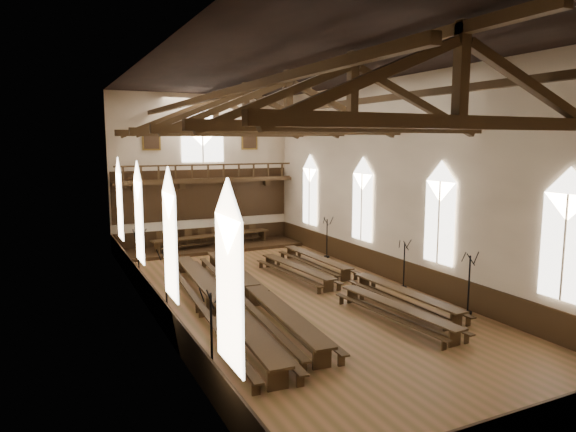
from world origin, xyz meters
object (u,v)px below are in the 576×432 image
object	(u,v)px
refectory_row_d	(355,275)
candelabrum_left_mid	(167,298)
refectory_row_a	(217,299)
refectory_row_c	(340,287)
high_table	(213,237)
candelabrum_right_mid	(404,274)
candelabrum_left_near	(212,352)
refectory_row_b	(254,290)
candelabrum_right_near	(468,295)
dais	(213,248)
candelabrum_left_far	(139,265)
candelabrum_right_far	(327,245)

from	to	relation	value
refectory_row_d	candelabrum_left_mid	bearing A→B (deg)	-174.97
refectory_row_a	refectory_row_c	distance (m)	5.64
high_table	candelabrum_right_mid	xyz separation A→B (m)	(5.47, -12.53, -0.13)
refectory_row_c	candelabrum_left_near	bearing A→B (deg)	-145.04
high_table	candelabrum_left_mid	bearing A→B (deg)	-115.37
refectory_row_a	candelabrum_left_mid	distance (m)	1.99
refectory_row_a	refectory_row_c	size ratio (longest dim) A/B	1.09
refectory_row_a	refectory_row_b	distance (m)	1.94
refectory_row_a	high_table	bearing A→B (deg)	73.14
high_table	candelabrum_right_mid	distance (m)	13.67
refectory_row_c	high_table	size ratio (longest dim) A/B	1.71
candelabrum_right_near	refectory_row_a	bearing A→B (deg)	153.69
dais	candelabrum_left_far	distance (m)	8.01
candelabrum_left_near	candelabrum_left_far	size ratio (longest dim) A/B	1.07
high_table	candelabrum_left_far	distance (m)	7.98
high_table	candelabrum_right_near	size ratio (longest dim) A/B	3.16
refectory_row_b	candelabrum_left_mid	bearing A→B (deg)	-174.88
high_table	candelabrum_right_mid	bearing A→B (deg)	-66.42
dais	candelabrum_right_near	distance (m)	17.51
candelabrum_left_near	candelabrum_right_near	world-z (taller)	candelabrum_left_near
candelabrum_left_mid	candelabrum_right_near	bearing A→B (deg)	-23.17
refectory_row_c	candelabrum_right_near	world-z (taller)	candelabrum_right_near
refectory_row_a	refectory_row_b	size ratio (longest dim) A/B	1.01
refectory_row_d	candelabrum_left_far	distance (m)	10.76
refectory_row_a	candelabrum_left_near	distance (m)	5.99
refectory_row_b	refectory_row_d	xyz separation A→B (m)	(5.48, 0.48, -0.06)
refectory_row_d	refectory_row_b	bearing A→B (deg)	-175.04
candelabrum_left_near	candelabrum_right_far	bearing A→B (deg)	48.40
refectory_row_d	candelabrum_left_near	bearing A→B (deg)	-144.21
refectory_row_b	candelabrum_left_mid	distance (m)	3.85
refectory_row_b	candelabrum_left_far	bearing A→B (deg)	123.01
dais	candelabrum_right_near	xyz separation A→B (m)	(5.47, -16.63, 0.67)
refectory_row_b	candelabrum_left_mid	world-z (taller)	candelabrum_left_mid
refectory_row_b	candelabrum_left_mid	size ratio (longest dim) A/B	5.29
refectory_row_a	candelabrum_left_far	xyz separation A→B (m)	(-1.96, 6.46, 0.21)
candelabrum_right_near	candelabrum_right_mid	distance (m)	4.10
refectory_row_a	candelabrum_left_far	world-z (taller)	candelabrum_left_far
candelabrum_right_mid	candelabrum_left_near	bearing A→B (deg)	-154.77
dais	candelabrum_left_near	size ratio (longest dim) A/B	4.08
refectory_row_b	refectory_row_d	world-z (taller)	refectory_row_b
dais	candelabrum_left_mid	bearing A→B (deg)	-115.37
refectory_row_d	candelabrum_left_mid	size ratio (longest dim) A/B	4.98
refectory_row_a	dais	size ratio (longest dim) A/B	1.31
refectory_row_c	candelabrum_right_near	size ratio (longest dim) A/B	5.40
candelabrum_right_mid	refectory_row_a	bearing A→B (deg)	177.35
refectory_row_a	candelabrum_right_far	world-z (taller)	candelabrum_right_far
candelabrum_left_near	candelabrum_right_mid	world-z (taller)	candelabrum_left_near
high_table	candelabrum_left_near	xyz separation A→B (m)	(-5.63, -17.76, 0.01)
candelabrum_left_mid	candelabrum_right_mid	bearing A→B (deg)	-3.38
refectory_row_a	high_table	xyz separation A→B (m)	(3.67, 12.11, 0.26)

